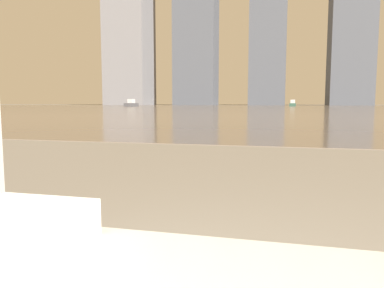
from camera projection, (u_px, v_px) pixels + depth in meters
towel_stack at (22, 227)px, 0.75m from camera, size 0.24×0.20×0.08m
harbor_water at (283, 108)px, 59.76m from camera, size 180.00×110.00×0.01m
harbor_boat_0 at (131, 104)px, 75.95m from camera, size 1.62×4.07×1.49m
harbor_boat_1 at (293, 104)px, 80.02m from camera, size 1.44×3.80×1.41m
skyline_tower_2 at (269, 13)px, 112.02m from camera, size 10.85×8.27×55.11m
skyline_tower_3 at (353, 1)px, 106.15m from camera, size 11.67×13.56×58.98m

